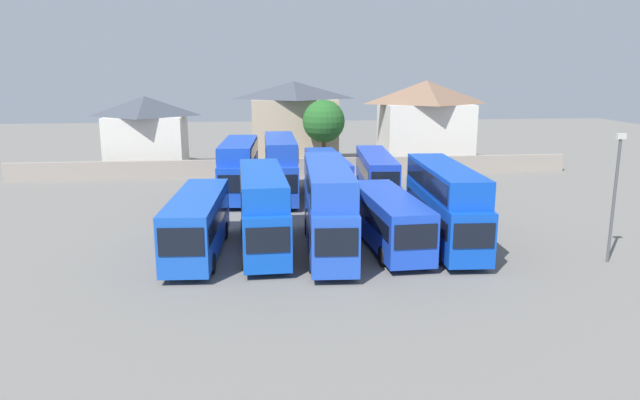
# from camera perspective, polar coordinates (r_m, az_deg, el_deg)

# --- Properties ---
(ground) EXTENTS (140.00, 140.00, 0.00)m
(ground) POSITION_cam_1_polar(r_m,az_deg,el_deg) (52.86, -1.76, 1.02)
(ground) COLOR slate
(depot_boundary_wall) EXTENTS (56.00, 0.50, 1.80)m
(depot_boundary_wall) POSITION_cam_1_polar(r_m,az_deg,el_deg) (59.30, -2.28, 3.17)
(depot_boundary_wall) COLOR gray
(depot_boundary_wall) RESTS_ON ground
(bus_1) EXTENTS (3.16, 10.60, 3.53)m
(bus_1) POSITION_cam_1_polar(r_m,az_deg,el_deg) (34.70, -11.73, -2.02)
(bus_1) COLOR blue
(bus_1) RESTS_ON ground
(bus_2) EXTENTS (2.86, 10.77, 4.71)m
(bus_2) POSITION_cam_1_polar(r_m,az_deg,el_deg) (34.95, -5.55, -0.61)
(bus_2) COLOR blue
(bus_2) RESTS_ON ground
(bus_3) EXTENTS (3.05, 11.84, 5.13)m
(bus_3) POSITION_cam_1_polar(r_m,az_deg,el_deg) (34.51, 0.78, -0.34)
(bus_3) COLOR blue
(bus_3) RESTS_ON ground
(bus_4) EXTENTS (3.05, 10.20, 3.27)m
(bus_4) POSITION_cam_1_polar(r_m,az_deg,el_deg) (35.46, 6.72, -1.75)
(bus_4) COLOR blue
(bus_4) RESTS_ON ground
(bus_5) EXTENTS (3.02, 11.42, 4.86)m
(bus_5) POSITION_cam_1_polar(r_m,az_deg,el_deg) (36.63, 11.96, -0.08)
(bus_5) COLOR #0E43BE
(bus_5) RESTS_ON ground
(bus_6) EXTENTS (3.22, 10.19, 4.75)m
(bus_6) POSITION_cam_1_polar(r_m,az_deg,el_deg) (49.34, -7.81, 3.24)
(bus_6) COLOR blue
(bus_6) RESTS_ON ground
(bus_7) EXTENTS (2.61, 10.37, 5.08)m
(bus_7) POSITION_cam_1_polar(r_m,az_deg,el_deg) (48.78, -3.83, 3.42)
(bus_7) COLOR blue
(bus_7) RESTS_ON ground
(bus_8) EXTENTS (2.83, 11.05, 3.52)m
(bus_8) POSITION_cam_1_polar(r_m,az_deg,el_deg) (49.20, 0.67, 2.53)
(bus_8) COLOR blue
(bus_8) RESTS_ON ground
(bus_9) EXTENTS (3.36, 11.83, 3.54)m
(bus_9) POSITION_cam_1_polar(r_m,az_deg,el_deg) (50.33, 5.43, 2.71)
(bus_9) COLOR blue
(bus_9) RESTS_ON ground
(house_terrace_left) EXTENTS (8.28, 7.04, 7.75)m
(house_terrace_left) POSITION_cam_1_polar(r_m,az_deg,el_deg) (65.58, -16.37, 6.27)
(house_terrace_left) COLOR silver
(house_terrace_left) RESTS_ON ground
(house_terrace_centre) EXTENTS (9.74, 6.44, 9.21)m
(house_terrace_centre) POSITION_cam_1_polar(r_m,az_deg,el_deg) (66.28, -2.52, 7.46)
(house_terrace_centre) COLOR tan
(house_terrace_centre) RESTS_ON ground
(house_terrace_right) EXTENTS (10.18, 7.22, 9.28)m
(house_terrace_right) POSITION_cam_1_polar(r_m,az_deg,el_deg) (68.35, 10.12, 7.48)
(house_terrace_right) COLOR silver
(house_terrace_right) RESTS_ON ground
(tree_left_of_lot) EXTENTS (4.39, 4.39, 7.46)m
(tree_left_of_lot) POSITION_cam_1_polar(r_m,az_deg,el_deg) (61.50, 0.36, 7.59)
(tree_left_of_lot) COLOR brown
(tree_left_of_lot) RESTS_ON ground
(lamp_post_lot_edge) EXTENTS (0.50, 0.24, 7.20)m
(lamp_post_lot_edge) POSITION_cam_1_polar(r_m,az_deg,el_deg) (36.04, 26.56, 0.78)
(lamp_post_lot_edge) COLOR #4C4C51
(lamp_post_lot_edge) RESTS_ON ground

